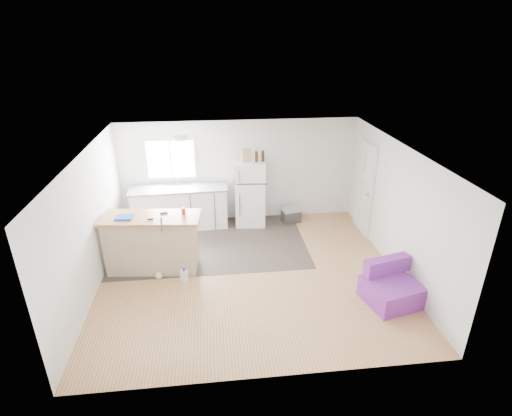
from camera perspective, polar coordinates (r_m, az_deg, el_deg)
The scene contains 19 objects.
room at distance 7.11m, azimuth -0.92°, elevation -1.21°, with size 5.51×5.01×2.41m.
vinyl_zone at distance 8.74m, azimuth -6.44°, elevation -5.03°, with size 4.05×2.50×0.00m, color #322C26.
window at distance 9.32m, azimuth -12.07°, elevation 6.84°, with size 1.18×0.06×0.98m.
interior_door at distance 9.20m, azimuth 15.25°, elevation 2.75°, with size 0.11×0.92×2.10m.
ceiling_fixture at distance 7.84m, azimuth -10.76°, elevation 9.85°, with size 0.30×0.30×0.07m, color white.
kitchen_cabinets at distance 9.37m, azimuth -10.81°, elevation 0.16°, with size 2.22×0.76×1.27m.
peninsula at distance 7.80m, azimuth -14.65°, elevation -4.84°, with size 1.88×0.87×1.12m.
refrigerator at distance 9.27m, azimuth -0.82°, elevation 2.17°, with size 0.74×0.71×1.54m.
cooler at distance 9.61m, azimuth 5.06°, elevation -0.98°, with size 0.50×0.39×0.34m.
purple_seat at distance 7.25m, azimuth 18.67°, elevation -10.75°, with size 0.99×0.96×0.68m.
cleaner_jug at distance 7.52m, azimuth -10.19°, elevation -9.52°, with size 0.14×0.12×0.28m.
mop at distance 7.66m, azimuth -13.54°, elevation -8.16°, with size 0.24×0.36×1.28m.
red_cup at distance 7.49m, azimuth -10.31°, elevation -0.42°, with size 0.08×0.08×0.12m, color red.
blue_tray at distance 7.60m, azimuth -18.33°, elevation -1.30°, with size 0.30×0.22×0.04m, color #1440BE.
tool_a at distance 7.60m, azimuth -13.05°, elevation -0.68°, with size 0.14×0.05×0.03m, color black.
tool_b at distance 7.42m, azimuth -14.86°, elevation -1.53°, with size 0.10×0.04×0.03m, color black.
cardboard_box at distance 8.93m, azimuth -1.44°, elevation 7.56°, with size 0.20×0.10×0.30m, color tan.
bottle_left at distance 8.90m, azimuth 0.07°, elevation 7.36°, with size 0.07×0.07×0.25m, color #331D09.
bottle_right at distance 8.95m, azimuth 0.99°, elevation 7.44°, with size 0.07×0.07×0.25m, color #331D09.
Camera 1 is at (-0.62, -6.39, 4.25)m, focal length 28.00 mm.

